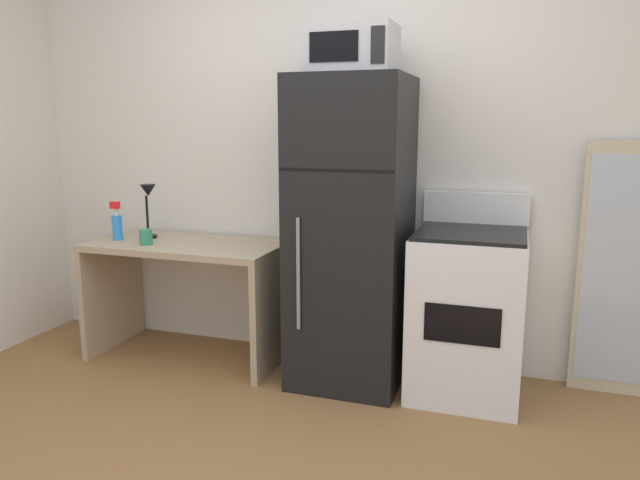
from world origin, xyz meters
The scene contains 9 objects.
wall_back_white centered at (0.00, 1.70, 1.30)m, with size 5.00×0.10×2.60m, color silver.
desk centered at (-0.92, 1.32, 0.53)m, with size 1.22×0.62×0.75m.
desk_lamp centered at (-1.21, 1.36, 0.99)m, with size 0.14×0.12×0.35m.
spray_bottle centered at (-1.38, 1.25, 0.85)m, with size 0.06×0.06×0.25m.
coffee_mug centered at (-1.12, 1.18, 0.80)m, with size 0.08×0.08×0.10m, color #338C66.
refrigerator centered at (0.16, 1.31, 0.87)m, with size 0.62×0.66×1.74m.
microwave centered at (0.16, 1.29, 1.87)m, with size 0.46×0.35×0.26m.
oven_range centered at (0.82, 1.33, 0.47)m, with size 0.59×0.61×1.10m.
leaning_mirror centered at (1.60, 1.59, 0.70)m, with size 0.44×0.03×1.40m.
Camera 1 is at (1.05, -1.89, 1.49)m, focal length 33.35 mm.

